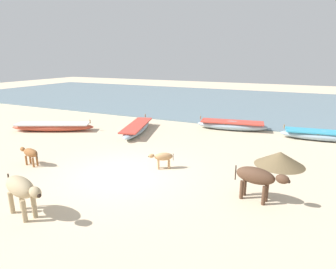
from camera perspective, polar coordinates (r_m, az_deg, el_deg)
The scene contains 11 objects.
ground at distance 10.36m, azimuth -9.27°, elevation -7.88°, with size 80.00×80.00×0.00m, color beige.
sea_water at distance 27.41m, azimuth 13.50°, elevation 6.44°, with size 60.00×20.00×0.08m, color slate.
fishing_boat_1 at distance 16.73m, azimuth 12.73°, elevation 1.88°, with size 4.09×1.65×0.71m.
fishing_boat_2 at distance 15.84m, azimuth -6.29°, elevation 1.31°, with size 2.08×4.41×0.65m.
fishing_boat_3 at distance 17.33m, azimuth -22.14°, elevation 1.47°, with size 4.54×2.82×0.65m.
fishing_boat_4 at distance 16.21m, azimuth 28.79°, elevation -0.14°, with size 4.13×1.45×0.68m.
cow_adult_dark at distance 8.57m, azimuth 17.51°, elevation -8.23°, with size 1.55×0.63×1.01m.
calf_near_tan at distance 10.58m, azimuth -1.07°, elevation -4.60°, with size 0.88×0.66×0.62m.
calf_far_brown at distance 12.09m, azimuth -26.04°, elevation -3.40°, with size 1.06×0.38×0.68m.
cow_second_adult_dun at distance 8.30m, azimuth -27.47°, elevation -9.69°, with size 1.65×0.73×1.08m.
debris_pile_0 at distance 11.76m, azimuth 21.62°, elevation -4.53°, with size 1.89×1.89×0.55m, color brown.
Camera 1 is at (5.51, -7.79, 4.03)m, focal length 30.24 mm.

